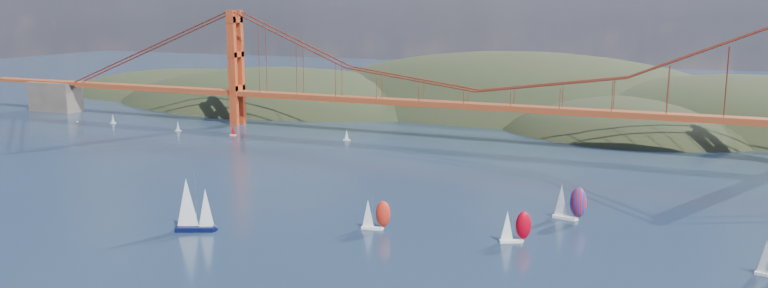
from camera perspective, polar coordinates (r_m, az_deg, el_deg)
ground at (r=161.46m, az=-11.40°, el=-10.73°), size 1200.00×1200.00×0.00m
headlands at (r=409.75m, az=16.90°, el=0.28°), size 725.00×225.00×96.00m
bridge at (r=316.82m, az=6.86°, el=5.89°), size 552.00×12.00×55.00m
sloop_navy at (r=200.13m, az=-14.38°, el=-4.55°), size 10.72×8.27×15.64m
racer_0 at (r=195.88m, az=-0.68°, el=-5.35°), size 7.96×4.02×8.95m
racer_1 at (r=188.35m, az=9.94°, el=-6.17°), size 8.00×5.71×8.98m
racer_rwb at (r=210.60m, az=13.93°, el=-4.29°), size 9.58×5.15×10.74m
distant_boat_0 at (r=391.38m, az=-19.95°, el=1.83°), size 3.00×2.00×4.70m
distant_boat_1 at (r=358.77m, az=-15.43°, el=1.34°), size 3.00×2.00×4.70m
distant_boat_2 at (r=341.15m, az=-11.44°, el=1.04°), size 3.00×2.00×4.70m
distant_boat_3 at (r=322.44m, az=-2.86°, el=0.69°), size 3.00×2.00×4.70m
gull at (r=225.86m, az=-22.32°, el=1.58°), size 0.90×0.25×0.17m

